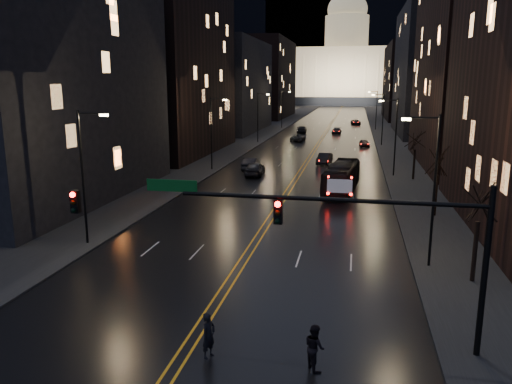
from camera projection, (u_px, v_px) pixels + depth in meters
The scene contains 37 objects.
ground at pixel (199, 331), 21.99m from camera, with size 900.00×900.00×0.00m, color black.
road at pixel (333, 120), 146.55m from camera, with size 20.00×320.00×0.02m, color black.
sidewalk_left at pixel (286, 119), 149.20m from camera, with size 8.00×320.00×0.16m, color black.
sidewalk_right at pixel (382, 121), 143.87m from camera, with size 8.00×320.00×0.16m, color black.
center_line at pixel (333, 120), 146.54m from camera, with size 0.62×320.00×0.01m, color orange.
building_left_near at pixel (46, 79), 44.72m from camera, with size 12.00×28.00×22.00m, color black.
building_left_mid at pixel (172, 61), 74.74m from camera, with size 12.00×30.00×28.00m, color black.
building_left_far at pixel (233, 86), 112.00m from camera, with size 12.00×34.00×20.00m, color black.
building_left_dist at pixel (269, 79), 157.57m from camera, with size 12.00×40.00×24.00m, color black.
building_right_tall at pixel (480, 15), 61.84m from camera, with size 12.00×30.00×38.00m, color black.
building_right_mid at pixel (429, 72), 103.36m from camera, with size 12.00×34.00×26.00m, color black.
building_right_dist at pixel (407, 82), 149.78m from camera, with size 12.00×40.00×22.00m, color black.
mountain_ridge at pixel (407, 7), 364.59m from camera, with size 520.00×60.00×130.00m, color black.
capitol at pixel (345, 70), 257.87m from camera, with size 90.00×50.00×58.50m.
traffic_signal at pixel (338, 227), 19.77m from camera, with size 17.29×0.45×7.00m.
streetlamp_right_near at pixel (432, 183), 28.42m from camera, with size 2.13×0.25×9.00m.
streetlamp_left_near at pixel (85, 171), 32.54m from camera, with size 2.13×0.25×9.00m.
streetlamp_right_mid at pixel (394, 133), 57.17m from camera, with size 2.13×0.25×9.00m.
streetlamp_left_mid at pixel (213, 130), 61.29m from camera, with size 2.13×0.25×9.00m.
streetlamp_right_far at pixel (382, 116), 85.91m from camera, with size 2.13×0.25×9.00m.
streetlamp_left_far at pixel (259, 115), 90.03m from camera, with size 2.13×0.25×9.00m.
streetlamp_right_dist at pixel (376, 108), 114.66m from camera, with size 2.13×0.25×9.00m.
streetlamp_left_dist at pixel (283, 107), 118.78m from camera, with size 2.13×0.25×9.00m.
tree_right_near at pixel (480, 203), 26.21m from camera, with size 2.40×2.40×6.65m.
tree_right_mid at pixel (438, 162), 39.62m from camera, with size 2.40×2.40×6.65m.
tree_right_far at pixel (416, 140), 54.96m from camera, with size 2.40×2.40×6.65m.
bus at pixel (342, 178), 49.77m from camera, with size 2.45×10.47×2.92m, color black.
oncoming_car_a at pixel (255, 169), 58.76m from camera, with size 1.95×4.85×1.65m, color black.
oncoming_car_b at pixel (251, 164), 62.47m from camera, with size 1.67×4.78×1.58m, color black.
oncoming_car_c at pixel (298, 138), 93.45m from camera, with size 2.28×4.95×1.38m, color black.
oncoming_car_d at pixel (302, 129), 109.58m from camera, with size 2.12×5.23×1.52m, color black.
receding_car_a at pixel (324, 159), 67.08m from camera, with size 1.57×4.51×1.49m, color black.
receding_car_b at pixel (364, 143), 85.20m from camera, with size 1.51×3.76×1.28m, color black.
receding_car_c at pixel (337, 131), 106.94m from camera, with size 1.80×4.43×1.29m, color black.
receding_car_d at pixel (356, 122), 131.12m from camera, with size 2.19×4.74×1.32m, color black.
pedestrian_a at pixel (209, 336), 19.67m from camera, with size 0.68×0.45×1.87m, color black.
pedestrian_b at pixel (315, 347), 18.88m from camera, with size 0.88×0.48×1.81m, color black.
Camera 1 is at (6.42, -19.29, 10.68)m, focal length 35.00 mm.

